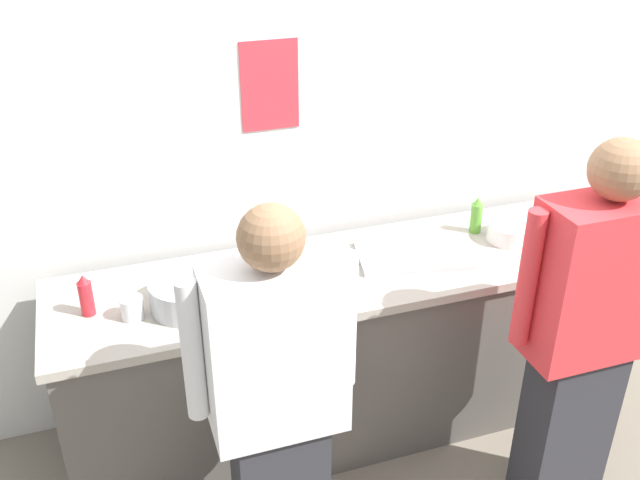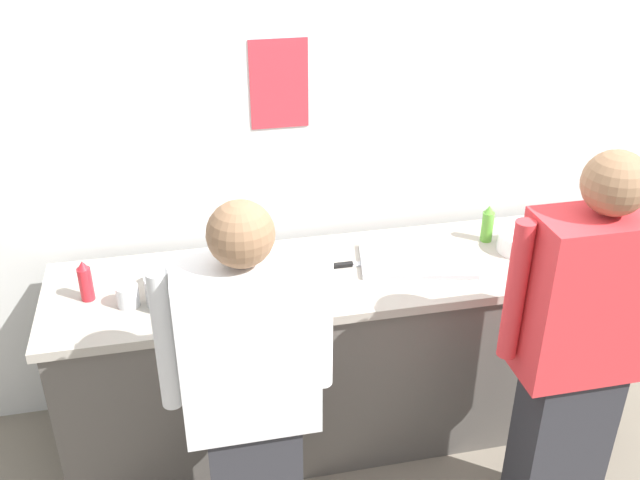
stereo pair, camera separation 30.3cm
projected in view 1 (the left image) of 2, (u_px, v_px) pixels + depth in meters
The scene contains 15 objects.
ground_plane at pixel (377, 472), 3.25m from camera, with size 9.00×9.00×0.00m, color slate.
wall_back at pixel (319, 132), 3.29m from camera, with size 4.12×0.11×2.70m.
prep_counter at pixel (351, 348), 3.33m from camera, with size 2.63×0.67×0.88m.
chef_near_left at pixel (277, 405), 2.41m from camera, with size 0.59×0.24×1.59m.
chef_center at pixel (585, 333), 2.71m from camera, with size 0.61×0.24×1.66m.
plate_stack_front at pixel (276, 286), 2.93m from camera, with size 0.22×0.22×0.07m.
plate_stack_rear at pixel (511, 231), 3.33m from camera, with size 0.22×0.22×0.08m.
mixing_bowl_steel at pixel (189, 294), 2.83m from camera, with size 0.31×0.31×0.12m, color #B7BABF.
sheet_tray at pixel (413, 255), 3.20m from camera, with size 0.50×0.30×0.02m, color #B7BABF.
squeeze_bottle_primary at pixel (476, 216), 3.38m from camera, with size 0.05×0.05×0.18m.
squeeze_bottle_secondary at pixel (86, 296), 2.77m from camera, with size 0.05×0.05×0.18m.
ramekin_orange_sauce at pixel (328, 251), 3.20m from camera, with size 0.10×0.10×0.05m.
ramekin_yellow_sauce at pixel (511, 215), 3.52m from camera, with size 0.11×0.11×0.05m.
deli_cup at pixel (132, 308), 2.77m from camera, with size 0.09×0.09×0.09m, color white.
chefs_knife at pixel (357, 262), 3.16m from camera, with size 0.28×0.03×0.02m.
Camera 1 is at (-1.00, -2.14, 2.49)m, focal length 40.06 mm.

